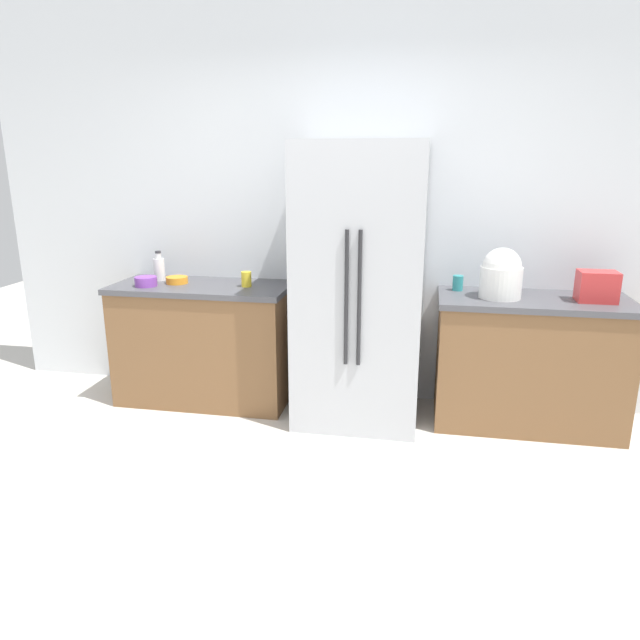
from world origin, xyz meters
TOP-DOWN VIEW (x-y plane):
  - ground_plane at (0.00, 0.00)m, footprint 10.76×10.76m
  - kitchen_back_panel at (0.00, 1.82)m, footprint 5.38×0.10m
  - counter_left at (-1.00, 1.47)m, footprint 1.28×0.60m
  - counter_right at (1.30, 1.47)m, footprint 1.23×0.60m
  - refrigerator at (0.16, 1.39)m, footprint 0.83×0.74m
  - toaster at (1.66, 1.44)m, footprint 0.23×0.17m
  - rice_cooker at (1.07, 1.44)m, footprint 0.27×0.27m
  - bottle_a at (-1.36, 1.56)m, footprint 0.08×0.08m
  - cup_a at (0.81, 1.61)m, footprint 0.07×0.07m
  - cup_b at (-0.66, 1.46)m, footprint 0.07×0.07m
  - bowl_a at (-1.19, 1.48)m, footprint 0.16×0.16m
  - bowl_b at (-1.37, 1.35)m, footprint 0.16×0.16m

SIDE VIEW (x-z plane):
  - ground_plane at x=0.00m, z-range 0.00..0.00m
  - counter_left at x=-1.00m, z-range 0.00..0.89m
  - counter_right at x=1.30m, z-range 0.00..0.89m
  - bowl_a at x=-1.19m, z-range 0.89..0.93m
  - bowl_b at x=-1.37m, z-range 0.89..0.95m
  - refrigerator at x=0.16m, z-range 0.00..1.87m
  - cup_a at x=0.81m, z-range 0.89..0.99m
  - cup_b at x=-0.66m, z-range 0.89..0.99m
  - bottle_a at x=-1.36m, z-range 0.87..1.09m
  - toaster at x=1.66m, z-range 0.89..1.08m
  - rice_cooker at x=1.07m, z-range 0.88..1.20m
  - kitchen_back_panel at x=0.00m, z-range 0.00..2.91m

